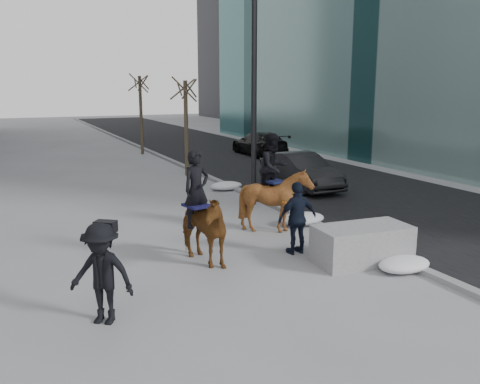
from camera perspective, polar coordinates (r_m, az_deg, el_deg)
name	(u,v)px	position (r m, az deg, el deg)	size (l,w,h in m)	color
ground	(263,268)	(11.42, 2.58, -8.52)	(120.00, 120.00, 0.00)	gray
road	(298,175)	(23.21, 6.48, 1.95)	(8.00, 90.00, 0.01)	black
curb	(216,180)	(21.41, -2.69, 1.33)	(0.25, 90.00, 0.12)	gray
planter	(362,244)	(11.95, 13.54, -5.73)	(2.16, 1.08, 0.86)	#969698
car_near	(300,171)	(20.03, 6.81, 2.37)	(1.47, 4.22, 1.39)	black
car_far	(259,143)	(29.57, 2.19, 5.47)	(1.90, 4.67, 1.36)	black
tree_near	(186,123)	(22.75, -6.07, 7.66)	(1.20, 1.20, 4.66)	#3B2E22
tree_far	(141,111)	(30.38, -11.07, 8.89)	(1.20, 1.20, 5.01)	#3C3223
mounted_left	(199,222)	(11.49, -4.64, -3.42)	(1.31, 2.13, 2.56)	#4F2A0F
mounted_right	(275,193)	(13.96, 3.98, -0.10)	(1.78, 1.91, 2.71)	#502110
feeder	(297,218)	(12.20, 6.46, -2.92)	(1.04, 0.87, 1.75)	black
camera_crew	(102,273)	(8.94, -15.27, -8.80)	(1.30, 1.20, 1.75)	black
lamppost	(257,53)	(16.77, 1.97, 15.35)	(0.25, 2.58, 9.09)	black
snow_piles	(293,215)	(15.33, 5.96, -2.58)	(1.39, 10.53, 0.35)	silver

